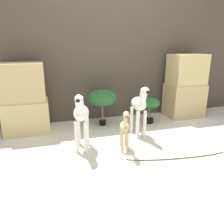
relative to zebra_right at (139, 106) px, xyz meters
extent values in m
plane|color=beige|center=(-0.20, -0.56, -0.46)|extent=(14.00, 14.00, 0.00)
cube|color=#473D33|center=(-0.20, 0.98, 0.64)|extent=(6.40, 0.08, 2.20)
cube|color=#D1B775|center=(-1.57, 0.63, -0.21)|extent=(0.65, 0.46, 0.49)
cube|color=tan|center=(-1.57, 0.63, 0.31)|extent=(0.60, 0.43, 0.55)
cube|color=tan|center=(1.17, 0.63, -0.16)|extent=(0.65, 0.46, 0.60)
cube|color=#D1B775|center=(1.17, 0.63, 0.41)|extent=(0.61, 0.43, 0.53)
cylinder|color=white|center=(0.06, -0.08, -0.26)|extent=(0.05, 0.05, 0.40)
cylinder|color=white|center=(-0.06, -0.08, -0.26)|extent=(0.05, 0.05, 0.40)
cylinder|color=white|center=(0.06, 0.14, -0.26)|extent=(0.05, 0.05, 0.40)
cylinder|color=white|center=(-0.06, 0.14, -0.26)|extent=(0.05, 0.05, 0.40)
ellipsoid|color=white|center=(0.00, 0.03, 0.02)|extent=(0.19, 0.33, 0.19)
cylinder|color=white|center=(0.00, -0.11, 0.16)|extent=(0.10, 0.16, 0.23)
ellipsoid|color=white|center=(0.00, -0.17, 0.25)|extent=(0.08, 0.15, 0.09)
sphere|color=black|center=(0.00, -0.24, 0.25)|extent=(0.05, 0.05, 0.05)
cube|color=black|center=(0.00, -0.11, 0.17)|extent=(0.02, 0.09, 0.19)
cylinder|color=white|center=(-0.83, -0.30, -0.26)|extent=(0.05, 0.05, 0.40)
cylinder|color=white|center=(-0.94, -0.27, -0.26)|extent=(0.05, 0.05, 0.40)
cylinder|color=white|center=(-0.77, -0.08, -0.26)|extent=(0.05, 0.05, 0.40)
cylinder|color=white|center=(-0.88, -0.05, -0.26)|extent=(0.05, 0.05, 0.40)
ellipsoid|color=white|center=(-0.86, -0.18, 0.02)|extent=(0.26, 0.36, 0.19)
cylinder|color=white|center=(-0.89, -0.31, 0.16)|extent=(0.13, 0.18, 0.23)
ellipsoid|color=white|center=(-0.91, -0.37, 0.25)|extent=(0.12, 0.17, 0.09)
sphere|color=black|center=(-0.92, -0.44, 0.25)|extent=(0.05, 0.05, 0.05)
cube|color=black|center=(-0.89, -0.31, 0.17)|extent=(0.05, 0.09, 0.19)
cylinder|color=tan|center=(-0.34, -0.45, -0.32)|extent=(0.03, 0.03, 0.27)
cylinder|color=tan|center=(-0.40, -0.43, -0.32)|extent=(0.03, 0.03, 0.27)
cylinder|color=tan|center=(-0.30, -0.28, -0.32)|extent=(0.03, 0.03, 0.27)
cylinder|color=tan|center=(-0.36, -0.27, -0.32)|extent=(0.03, 0.03, 0.27)
ellipsoid|color=tan|center=(-0.35, -0.36, -0.14)|extent=(0.16, 0.26, 0.11)
cylinder|color=tan|center=(-0.38, -0.46, -0.03)|extent=(0.07, 0.11, 0.20)
ellipsoid|color=tan|center=(-0.39, -0.52, 0.06)|extent=(0.10, 0.15, 0.08)
sphere|color=brown|center=(-0.40, -0.57, 0.05)|extent=(0.04, 0.04, 0.04)
cylinder|color=black|center=(-0.40, 0.58, -0.42)|extent=(0.11, 0.11, 0.08)
cylinder|color=brown|center=(-0.40, 0.58, -0.25)|extent=(0.03, 0.03, 0.25)
ellipsoid|color=#235B28|center=(-0.40, 0.58, 0.01)|extent=(0.48, 0.48, 0.26)
cylinder|color=black|center=(0.39, 0.46, -0.42)|extent=(0.16, 0.16, 0.08)
cylinder|color=brown|center=(0.39, 0.46, -0.29)|extent=(0.03, 0.03, 0.18)
ellipsoid|color=#235B28|center=(0.39, 0.46, -0.11)|extent=(0.33, 0.33, 0.18)
ellipsoid|color=silver|center=(0.20, -0.69, -0.44)|extent=(1.28, 0.37, 0.03)
cone|color=white|center=(-0.24, -0.63, -0.40)|extent=(0.07, 0.07, 0.05)
camera|label=1|loc=(-1.22, -2.75, 0.83)|focal=35.00mm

